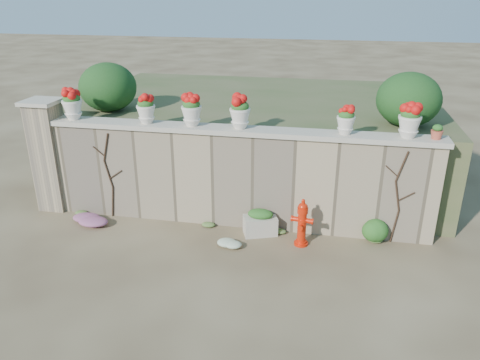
% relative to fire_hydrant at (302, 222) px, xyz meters
% --- Properties ---
extents(ground, '(80.00, 80.00, 0.00)m').
position_rel_fire_hydrant_xyz_m(ground, '(-1.47, -1.14, -0.49)').
color(ground, '#4D3C26').
rests_on(ground, ground).
extents(stone_wall, '(8.00, 0.40, 2.00)m').
position_rel_fire_hydrant_xyz_m(stone_wall, '(-1.47, 0.66, 0.51)').
color(stone_wall, '#9B8867').
rests_on(stone_wall, ground).
extents(wall_cap, '(8.10, 0.52, 0.10)m').
position_rel_fire_hydrant_xyz_m(wall_cap, '(-1.47, 0.66, 1.56)').
color(wall_cap, beige).
rests_on(wall_cap, stone_wall).
extents(gate_pillar, '(0.72, 0.72, 2.48)m').
position_rel_fire_hydrant_xyz_m(gate_pillar, '(-5.62, 0.66, 0.77)').
color(gate_pillar, '#9B8867').
rests_on(gate_pillar, ground).
extents(raised_fill, '(9.00, 6.00, 2.00)m').
position_rel_fire_hydrant_xyz_m(raised_fill, '(-1.47, 3.86, 0.51)').
color(raised_fill, '#384C23').
rests_on(raised_fill, ground).
extents(back_shrub_left, '(1.30, 1.30, 1.10)m').
position_rel_fire_hydrant_xyz_m(back_shrub_left, '(-4.67, 1.86, 2.06)').
color(back_shrub_left, '#143814').
rests_on(back_shrub_left, raised_fill).
extents(back_shrub_right, '(1.30, 1.30, 1.10)m').
position_rel_fire_hydrant_xyz_m(back_shrub_right, '(1.93, 1.86, 2.06)').
color(back_shrub_right, '#143814').
rests_on(back_shrub_right, raised_fill).
extents(vine_left, '(0.60, 0.04, 1.91)m').
position_rel_fire_hydrant_xyz_m(vine_left, '(-4.14, 0.44, 0.50)').
color(vine_left, black).
rests_on(vine_left, ground).
extents(vine_right, '(0.60, 0.04, 1.91)m').
position_rel_fire_hydrant_xyz_m(vine_right, '(1.76, 0.44, 0.50)').
color(vine_right, black).
rests_on(vine_right, ground).
extents(fire_hydrant, '(0.42, 0.30, 0.97)m').
position_rel_fire_hydrant_xyz_m(fire_hydrant, '(0.00, 0.00, 0.00)').
color(fire_hydrant, red).
rests_on(fire_hydrant, ground).
extents(planter_box, '(0.75, 0.59, 0.55)m').
position_rel_fire_hydrant_xyz_m(planter_box, '(-0.85, 0.28, -0.23)').
color(planter_box, beige).
rests_on(planter_box, ground).
extents(green_shrub, '(0.61, 0.55, 0.58)m').
position_rel_fire_hydrant_xyz_m(green_shrub, '(1.38, 0.32, -0.20)').
color(green_shrub, '#1E5119').
rests_on(green_shrub, ground).
extents(magenta_clump, '(0.91, 0.60, 0.24)m').
position_rel_fire_hydrant_xyz_m(magenta_clump, '(-4.44, -0.01, -0.37)').
color(magenta_clump, '#D029AF').
rests_on(magenta_clump, ground).
extents(white_flowers, '(0.52, 0.41, 0.19)m').
position_rel_fire_hydrant_xyz_m(white_flowers, '(-1.37, -0.40, -0.40)').
color(white_flowers, white).
rests_on(white_flowers, ground).
extents(urn_pot_0, '(0.41, 0.41, 0.65)m').
position_rel_fire_hydrant_xyz_m(urn_pot_0, '(-4.91, 0.66, 1.93)').
color(urn_pot_0, silver).
rests_on(urn_pot_0, wall_cap).
extents(urn_pot_1, '(0.38, 0.38, 0.59)m').
position_rel_fire_hydrant_xyz_m(urn_pot_1, '(-3.29, 0.66, 1.90)').
color(urn_pot_1, silver).
rests_on(urn_pot_1, wall_cap).
extents(urn_pot_2, '(0.40, 0.40, 0.63)m').
position_rel_fire_hydrant_xyz_m(urn_pot_2, '(-2.33, 0.66, 1.93)').
color(urn_pot_2, silver).
rests_on(urn_pot_2, wall_cap).
extents(urn_pot_3, '(0.41, 0.41, 0.64)m').
position_rel_fire_hydrant_xyz_m(urn_pot_3, '(-1.35, 0.66, 1.93)').
color(urn_pot_3, silver).
rests_on(urn_pot_3, wall_cap).
extents(urn_pot_4, '(0.35, 0.35, 0.54)m').
position_rel_fire_hydrant_xyz_m(urn_pot_4, '(0.67, 0.66, 1.88)').
color(urn_pot_4, silver).
rests_on(urn_pot_4, wall_cap).
extents(urn_pot_5, '(0.41, 0.41, 0.65)m').
position_rel_fire_hydrant_xyz_m(urn_pot_5, '(1.81, 0.66, 1.93)').
color(urn_pot_5, silver).
rests_on(urn_pot_5, wall_cap).
extents(terracotta_pot, '(0.22, 0.22, 0.26)m').
position_rel_fire_hydrant_xyz_m(terracotta_pot, '(2.31, 0.66, 1.73)').
color(terracotta_pot, '#B94E38').
rests_on(terracotta_pot, wall_cap).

